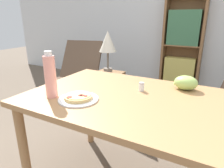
{
  "coord_description": "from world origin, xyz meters",
  "views": [
    {
      "loc": [
        0.6,
        -1.01,
        1.23
      ],
      "look_at": [
        0.01,
        0.07,
        0.81
      ],
      "focal_mm": 32.0,
      "sensor_mm": 36.0,
      "label": 1
    }
  ],
  "objects_px": {
    "salt_shaker": "(142,87)",
    "lounge_chair_near": "(78,83)",
    "side_table": "(108,93)",
    "grape_bunch": "(186,83)",
    "drink_bottle": "(50,76)",
    "pizza_on_plate": "(78,98)",
    "bookshelf": "(182,49)",
    "table_lamp": "(108,43)"
  },
  "relations": [
    {
      "from": "grape_bunch",
      "to": "salt_shaker",
      "type": "distance_m",
      "value": 0.31
    },
    {
      "from": "bookshelf",
      "to": "lounge_chair_near",
      "type": "bearing_deg",
      "value": -135.28
    },
    {
      "from": "pizza_on_plate",
      "to": "bookshelf",
      "type": "relative_size",
      "value": 0.15
    },
    {
      "from": "pizza_on_plate",
      "to": "lounge_chair_near",
      "type": "height_order",
      "value": "lounge_chair_near"
    },
    {
      "from": "drink_bottle",
      "to": "lounge_chair_near",
      "type": "xyz_separation_m",
      "value": [
        -0.93,
        1.42,
        -0.6
      ]
    },
    {
      "from": "pizza_on_plate",
      "to": "salt_shaker",
      "type": "xyz_separation_m",
      "value": [
        0.28,
        0.33,
        0.01
      ]
    },
    {
      "from": "drink_bottle",
      "to": "lounge_chair_near",
      "type": "relative_size",
      "value": 0.32
    },
    {
      "from": "salt_shaker",
      "to": "lounge_chair_near",
      "type": "xyz_separation_m",
      "value": [
        -1.38,
        1.05,
        -0.5
      ]
    },
    {
      "from": "lounge_chair_near",
      "to": "table_lamp",
      "type": "xyz_separation_m",
      "value": [
        0.6,
        -0.14,
        0.64
      ]
    },
    {
      "from": "salt_shaker",
      "to": "side_table",
      "type": "height_order",
      "value": "salt_shaker"
    },
    {
      "from": "grape_bunch",
      "to": "table_lamp",
      "type": "relative_size",
      "value": 0.31
    },
    {
      "from": "drink_bottle",
      "to": "pizza_on_plate",
      "type": "bearing_deg",
      "value": 11.57
    },
    {
      "from": "side_table",
      "to": "table_lamp",
      "type": "relative_size",
      "value": 1.07
    },
    {
      "from": "pizza_on_plate",
      "to": "side_table",
      "type": "bearing_deg",
      "value": 112.13
    },
    {
      "from": "salt_shaker",
      "to": "side_table",
      "type": "relative_size",
      "value": 0.11
    },
    {
      "from": "drink_bottle",
      "to": "side_table",
      "type": "height_order",
      "value": "drink_bottle"
    },
    {
      "from": "lounge_chair_near",
      "to": "table_lamp",
      "type": "bearing_deg",
      "value": -28.57
    },
    {
      "from": "salt_shaker",
      "to": "bookshelf",
      "type": "height_order",
      "value": "bookshelf"
    },
    {
      "from": "grape_bunch",
      "to": "table_lamp",
      "type": "bearing_deg",
      "value": 144.38
    },
    {
      "from": "grape_bunch",
      "to": "lounge_chair_near",
      "type": "xyz_separation_m",
      "value": [
        -1.64,
        0.88,
        -0.51
      ]
    },
    {
      "from": "side_table",
      "to": "lounge_chair_near",
      "type": "bearing_deg",
      "value": 167.04
    },
    {
      "from": "lounge_chair_near",
      "to": "grape_bunch",
      "type": "bearing_deg",
      "value": -43.92
    },
    {
      "from": "lounge_chair_near",
      "to": "bookshelf",
      "type": "xyz_separation_m",
      "value": [
        1.24,
        1.23,
        0.43
      ]
    },
    {
      "from": "grape_bunch",
      "to": "bookshelf",
      "type": "relative_size",
      "value": 0.1
    },
    {
      "from": "bookshelf",
      "to": "side_table",
      "type": "relative_size",
      "value": 2.81
    },
    {
      "from": "lounge_chair_near",
      "to": "drink_bottle",
      "type": "bearing_deg",
      "value": -72.38
    },
    {
      "from": "lounge_chair_near",
      "to": "side_table",
      "type": "xyz_separation_m",
      "value": [
        0.6,
        -0.14,
        -0.01
      ]
    },
    {
      "from": "grape_bunch",
      "to": "drink_bottle",
      "type": "distance_m",
      "value": 0.89
    },
    {
      "from": "drink_bottle",
      "to": "side_table",
      "type": "distance_m",
      "value": 1.46
    },
    {
      "from": "grape_bunch",
      "to": "drink_bottle",
      "type": "height_order",
      "value": "drink_bottle"
    },
    {
      "from": "salt_shaker",
      "to": "lounge_chair_near",
      "type": "height_order",
      "value": "lounge_chair_near"
    },
    {
      "from": "grape_bunch",
      "to": "side_table",
      "type": "height_order",
      "value": "grape_bunch"
    },
    {
      "from": "grape_bunch",
      "to": "pizza_on_plate",
      "type": "bearing_deg",
      "value": -136.83
    },
    {
      "from": "grape_bunch",
      "to": "side_table",
      "type": "relative_size",
      "value": 0.29
    },
    {
      "from": "side_table",
      "to": "grape_bunch",
      "type": "bearing_deg",
      "value": -35.62
    },
    {
      "from": "lounge_chair_near",
      "to": "side_table",
      "type": "distance_m",
      "value": 0.62
    },
    {
      "from": "drink_bottle",
      "to": "salt_shaker",
      "type": "relative_size",
      "value": 4.87
    },
    {
      "from": "grape_bunch",
      "to": "salt_shaker",
      "type": "xyz_separation_m",
      "value": [
        -0.26,
        -0.17,
        -0.02
      ]
    },
    {
      "from": "lounge_chair_near",
      "to": "bookshelf",
      "type": "bearing_deg",
      "value": 29.1
    },
    {
      "from": "grape_bunch",
      "to": "table_lamp",
      "type": "height_order",
      "value": "table_lamp"
    },
    {
      "from": "table_lamp",
      "to": "side_table",
      "type": "bearing_deg",
      "value": 0.0
    },
    {
      "from": "drink_bottle",
      "to": "bookshelf",
      "type": "distance_m",
      "value": 2.67
    }
  ]
}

